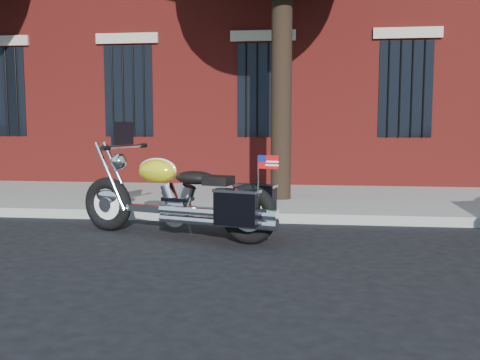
# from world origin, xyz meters

# --- Properties ---
(ground) EXTENTS (120.00, 120.00, 0.00)m
(ground) POSITION_xyz_m (0.00, 0.00, 0.00)
(ground) COLOR black
(ground) RESTS_ON ground
(curb) EXTENTS (40.00, 0.16, 0.15)m
(curb) POSITION_xyz_m (0.00, 1.38, 0.07)
(curb) COLOR gray
(curb) RESTS_ON ground
(sidewalk) EXTENTS (40.00, 3.60, 0.15)m
(sidewalk) POSITION_xyz_m (0.00, 3.26, 0.07)
(sidewalk) COLOR gray
(sidewalk) RESTS_ON ground
(motorcycle) EXTENTS (2.80, 1.40, 1.51)m
(motorcycle) POSITION_xyz_m (-0.62, 0.11, 0.51)
(motorcycle) COLOR black
(motorcycle) RESTS_ON ground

